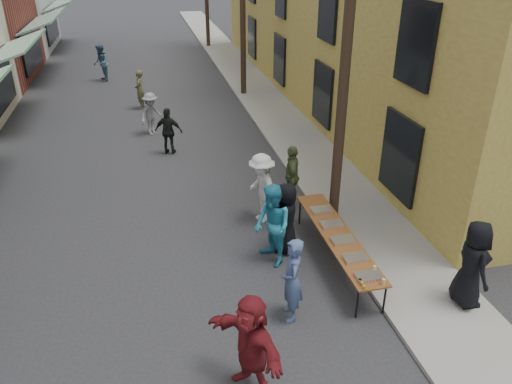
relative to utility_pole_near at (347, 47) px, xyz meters
name	(u,v)px	position (x,y,z in m)	size (l,w,h in m)	color
ground	(185,313)	(-4.30, -3.00, -4.50)	(120.00, 120.00, 0.00)	#28282B
sidewalk	(258,93)	(0.70, 12.00, -4.45)	(2.20, 60.00, 0.10)	gray
utility_pole_near	(347,47)	(0.00, 0.00, 0.00)	(0.26, 0.26, 9.00)	#2D2116
serving_table	(338,236)	(-0.70, -2.01, -3.79)	(0.70, 4.00, 0.75)	brown
catering_tray_sausage	(368,276)	(-0.70, -3.66, -3.71)	(0.50, 0.33, 0.08)	maroon
catering_tray_foil_b	(355,258)	(-0.70, -3.01, -3.71)	(0.50, 0.33, 0.08)	#B2B2B7
catering_tray_buns	(343,240)	(-0.70, -2.31, -3.71)	(0.50, 0.33, 0.08)	tan
catering_tray_foil_d	(331,224)	(-0.70, -1.61, -3.71)	(0.50, 0.33, 0.08)	#B2B2B7
catering_tray_buns_end	(321,210)	(-0.70, -0.91, -3.71)	(0.50, 0.33, 0.08)	tan
condiment_jar_a	(364,287)	(-0.92, -3.96, -3.71)	(0.07, 0.07, 0.08)	#A57F26
condiment_jar_b	(362,284)	(-0.92, -3.86, -3.71)	(0.07, 0.07, 0.08)	#A57F26
condiment_jar_c	(360,281)	(-0.92, -3.76, -3.71)	(0.07, 0.07, 0.08)	#A57F26
cup_stack	(383,282)	(-0.50, -3.91, -3.69)	(0.08, 0.08, 0.12)	tan
guest_front_a	(286,218)	(-1.70, -1.24, -3.62)	(0.86, 0.56, 1.75)	black
guest_front_b	(292,280)	(-2.25, -3.56, -3.61)	(0.65, 0.42, 1.77)	#445984
guest_front_c	(272,226)	(-2.14, -1.66, -3.52)	(0.95, 0.74, 1.95)	teal
guest_front_d	(262,188)	(-1.93, 0.26, -3.55)	(1.23, 0.70, 1.90)	silver
guest_front_e	(292,176)	(-0.90, 0.97, -3.62)	(1.03, 0.43, 1.76)	#5A683C
guest_queue_back	(251,344)	(-3.38, -5.05, -3.58)	(1.70, 0.54, 1.83)	maroon
server	(472,264)	(1.30, -4.04, -3.47)	(0.91, 0.59, 1.87)	black
passerby_left	(151,114)	(-4.47, 7.58, -3.70)	(1.04, 0.60, 1.61)	gray
passerby_mid	(169,131)	(-3.96, 5.47, -3.69)	(0.95, 0.40, 1.63)	black
passerby_right	(140,90)	(-4.82, 10.93, -3.66)	(0.62, 0.40, 1.69)	brown
passerby_far	(101,63)	(-6.67, 16.17, -3.56)	(0.92, 0.72, 1.89)	#41647F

